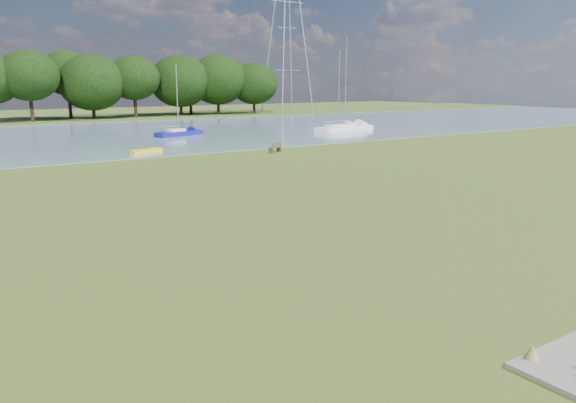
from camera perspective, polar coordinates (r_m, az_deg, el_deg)
ground at (r=22.38m, az=-2.43°, el=-2.39°), size 220.00×220.00×0.00m
river at (r=61.74m, az=-23.65°, el=5.83°), size 220.00×40.00×0.10m
riverbank_bench at (r=45.48m, az=-1.27°, el=5.51°), size 1.41×0.91×0.84m
kayak at (r=46.67m, az=-14.19°, el=5.03°), size 2.88×1.41×0.28m
pylon at (r=107.96m, az=-0.09°, el=19.78°), size 6.94×4.87×32.32m
sailboat_0 at (r=65.70m, az=5.07°, el=7.56°), size 6.96×3.45×9.17m
sailboat_3 at (r=60.57m, az=-11.11°, el=6.99°), size 5.56×2.98×7.43m
sailboat_4 at (r=66.04m, az=5.73°, el=7.59°), size 8.02×3.34×10.76m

